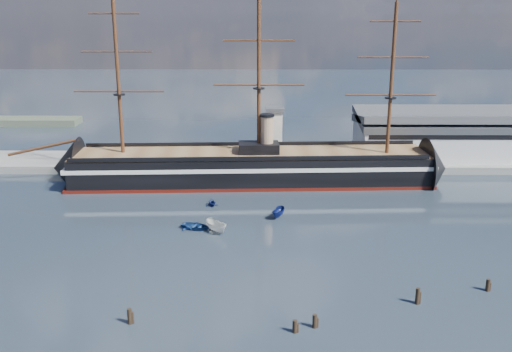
{
  "coord_description": "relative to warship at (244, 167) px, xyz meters",
  "views": [
    {
      "loc": [
        -0.97,
        -78.28,
        42.31
      ],
      "look_at": [
        -1.77,
        35.0,
        9.0
      ],
      "focal_mm": 40.0,
      "sensor_mm": 36.0,
      "label": 1
    }
  ],
  "objects": [
    {
      "name": "motorboat_c",
      "position": [
        7.94,
        -25.29,
        -4.04
      ],
      "size": [
        6.4,
        4.18,
        2.4
      ],
      "primitive_type": "imported",
      "rotation": [
        0.0,
        0.0,
        -0.36
      ],
      "color": "navy",
      "rests_on": "ground"
    },
    {
      "name": "warship",
      "position": [
        0.0,
        0.0,
        0.0
      ],
      "size": [
        113.23,
        20.33,
        53.94
      ],
      "rotation": [
        0.0,
        0.0,
        0.05
      ],
      "color": "black",
      "rests_on": "ground"
    },
    {
      "name": "motorboat_b",
      "position": [
        -8.77,
        -32.08,
        -4.04
      ],
      "size": [
        2.67,
        4.03,
        1.75
      ],
      "primitive_type": "imported",
      "rotation": [
        0.0,
        0.0,
        1.23
      ],
      "color": "navy",
      "rests_on": "ground"
    },
    {
      "name": "motorboat_d",
      "position": [
        -6.69,
        -18.11,
        -4.04
      ],
      "size": [
        5.7,
        4.19,
        1.92
      ],
      "primitive_type": "imported",
      "rotation": [
        0.0,
        0.0,
        0.42
      ],
      "color": "navy",
      "rests_on": "ground"
    },
    {
      "name": "warehouse",
      "position": [
        62.99,
        20.0,
        3.95
      ],
      "size": [
        63.0,
        21.0,
        11.6
      ],
      "color": "#B7BABC",
      "rests_on": "ground"
    },
    {
      "name": "quay_tower",
      "position": [
        7.99,
        13.0,
        5.72
      ],
      "size": [
        5.0,
        5.0,
        15.0
      ],
      "color": "silver",
      "rests_on": "ground"
    },
    {
      "name": "motorboat_a",
      "position": [
        -4.51,
        -33.78,
        -4.04
      ],
      "size": [
        7.35,
        6.48,
        2.89
      ],
      "primitive_type": "imported",
      "rotation": [
        0.0,
        0.0,
        0.65
      ],
      "color": "white",
      "rests_on": "ground"
    },
    {
      "name": "piling_near_left",
      "position": [
        -14.09,
        -67.82,
        -4.04
      ],
      "size": [
        0.64,
        0.64,
        3.04
      ],
      "primitive_type": "cylinder",
      "color": "black",
      "rests_on": "ground"
    },
    {
      "name": "piling_extra",
      "position": [
        11.62,
        -68.66,
        -4.04
      ],
      "size": [
        0.64,
        0.64,
        2.71
      ],
      "primitive_type": "cylinder",
      "color": "black",
      "rests_on": "ground"
    },
    {
      "name": "piling_far_right",
      "position": [
        39.59,
        -57.78,
        -4.04
      ],
      "size": [
        0.64,
        0.64,
        2.68
      ],
      "primitive_type": "cylinder",
      "color": "black",
      "rests_on": "ground"
    },
    {
      "name": "piling_near_right",
      "position": [
        27.53,
        -61.93,
        -4.04
      ],
      "size": [
        0.64,
        0.64,
        3.26
      ],
      "primitive_type": "cylinder",
      "color": "black",
      "rests_on": "ground"
    },
    {
      "name": "piling_near_mid",
      "position": [
        8.81,
        -69.91,
        -4.04
      ],
      "size": [
        0.64,
        0.64,
        2.55
      ],
      "primitive_type": "cylinder",
      "color": "black",
      "rests_on": "ground"
    },
    {
      "name": "ground",
      "position": [
        4.99,
        -20.0,
        -4.04
      ],
      "size": [
        600.0,
        600.0,
        0.0
      ],
      "primitive_type": "plane",
      "color": "#1E2730",
      "rests_on": "ground"
    },
    {
      "name": "quay",
      "position": [
        14.99,
        16.0,
        -4.04
      ],
      "size": [
        180.0,
        18.0,
        2.0
      ],
      "primitive_type": "cube",
      "color": "slate",
      "rests_on": "ground"
    }
  ]
}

